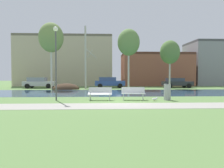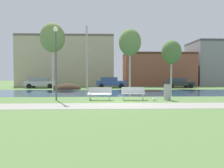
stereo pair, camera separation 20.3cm
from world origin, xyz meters
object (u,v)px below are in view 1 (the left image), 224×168
(trash_bin, at_px, (167,92))
(parked_sedan_second_blue, at_px, (109,82))
(streetlamp, at_px, (56,51))
(parked_hatch_third_dark, at_px, (177,83))
(parked_van_nearest_silver, at_px, (39,82))
(seagull, at_px, (155,99))
(bench_left, at_px, (100,93))
(bench_right, at_px, (133,93))

(trash_bin, xyz_separation_m, parked_sedan_second_blue, (-3.39, 15.93, 0.23))
(streetlamp, bearing_deg, parked_hatch_third_dark, 48.45)
(parked_van_nearest_silver, bearing_deg, parked_sedan_second_blue, 1.22)
(seagull, xyz_separation_m, parked_hatch_third_dark, (7.18, 16.16, 0.61))
(streetlamp, distance_m, parked_sedan_second_blue, 16.47)
(bench_left, height_order, parked_hatch_third_dark, parked_hatch_third_dark)
(bench_right, bearing_deg, parked_van_nearest_silver, 124.82)
(bench_right, xyz_separation_m, parked_hatch_third_dark, (8.52, 15.50, 0.27))
(trash_bin, height_order, streetlamp, streetlamp)
(bench_left, xyz_separation_m, trash_bin, (4.58, -0.18, 0.09))
(parked_sedan_second_blue, bearing_deg, bench_right, -86.08)
(trash_bin, xyz_separation_m, parked_van_nearest_silver, (-13.12, 15.73, 0.22))
(seagull, bearing_deg, parked_van_nearest_silver, 126.89)
(streetlamp, bearing_deg, parked_van_nearest_silver, 109.82)
(streetlamp, xyz_separation_m, parked_sedan_second_blue, (4.13, 15.74, -2.53))
(bench_right, distance_m, seagull, 1.53)
(parked_hatch_third_dark, bearing_deg, bench_right, -118.80)
(parked_sedan_second_blue, bearing_deg, streetlamp, -104.71)
(bench_left, distance_m, bench_right, 2.27)
(bench_left, bearing_deg, seagull, -10.22)
(trash_bin, xyz_separation_m, streetlamp, (-7.52, 0.19, 2.77))
(trash_bin, bearing_deg, seagull, -154.14)
(parked_sedan_second_blue, bearing_deg, parked_van_nearest_silver, -178.78)
(seagull, distance_m, parked_hatch_third_dark, 17.69)
(trash_bin, distance_m, parked_sedan_second_blue, 16.29)
(trash_bin, bearing_deg, bench_right, 175.43)
(bench_left, xyz_separation_m, parked_sedan_second_blue, (1.19, 15.75, 0.32))
(trash_bin, relative_size, parked_sedan_second_blue, 0.26)
(bench_left, height_order, trash_bin, trash_bin)
(bench_right, height_order, parked_hatch_third_dark, parked_hatch_third_dark)
(parked_sedan_second_blue, distance_m, parked_hatch_third_dark, 9.60)
(parked_hatch_third_dark, bearing_deg, parked_van_nearest_silver, 179.89)
(streetlamp, relative_size, parked_hatch_third_dark, 1.20)
(parked_van_nearest_silver, xyz_separation_m, parked_sedan_second_blue, (9.73, 0.21, 0.01))
(seagull, height_order, streetlamp, streetlamp)
(bench_right, bearing_deg, seagull, -25.83)
(bench_right, distance_m, streetlamp, 5.94)
(trash_bin, distance_m, parked_van_nearest_silver, 20.48)
(seagull, relative_size, parked_van_nearest_silver, 0.10)
(trash_bin, relative_size, parked_van_nearest_silver, 0.26)
(parked_van_nearest_silver, bearing_deg, seagull, -53.11)
(bench_right, xyz_separation_m, streetlamp, (-5.21, 0.01, 2.86))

